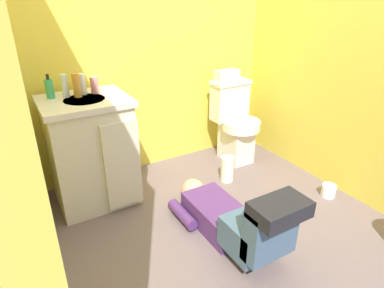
{
  "coord_description": "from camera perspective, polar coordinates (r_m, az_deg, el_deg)",
  "views": [
    {
      "loc": [
        -1.12,
        -1.5,
        1.5
      ],
      "look_at": [
        0.01,
        0.44,
        0.45
      ],
      "focal_mm": 30.95,
      "sensor_mm": 36.0,
      "label": 1
    }
  ],
  "objects": [
    {
      "name": "vanity_cabinet",
      "position": [
        2.56,
        -16.9,
        -1.14
      ],
      "size": [
        0.6,
        0.53,
        0.82
      ],
      "color": "beige",
      "rests_on": "ground_plane"
    },
    {
      "name": "toilet_paper_roll",
      "position": [
        2.87,
        22.47,
        -7.43
      ],
      "size": [
        0.11,
        0.11,
        0.1
      ],
      "primitive_type": "cylinder",
      "color": "white",
      "rests_on": "ground_plane"
    },
    {
      "name": "soap_dispenser",
      "position": [
        2.49,
        -23.34,
        8.77
      ],
      "size": [
        0.06,
        0.06,
        0.17
      ],
      "color": "#3AA461",
      "rests_on": "vanity_cabinet"
    },
    {
      "name": "bottle_pink",
      "position": [
        2.51,
        -16.46,
        9.7
      ],
      "size": [
        0.06,
        0.06,
        0.12
      ],
      "primitive_type": "cylinder",
      "color": "pink",
      "rests_on": "vanity_cabinet"
    },
    {
      "name": "person_plumber",
      "position": [
        2.17,
        7.11,
        -12.65
      ],
      "size": [
        0.39,
        1.06,
        0.52
      ],
      "color": "#512D6B",
      "rests_on": "ground_plane"
    },
    {
      "name": "faucet",
      "position": [
        2.54,
        -19.1,
        9.32
      ],
      "size": [
        0.02,
        0.02,
        0.1
      ],
      "primitive_type": "cylinder",
      "color": "silver",
      "rests_on": "vanity_cabinet"
    },
    {
      "name": "wall_back",
      "position": [
        2.88,
        -7.67,
        18.86
      ],
      "size": [
        2.36,
        0.08,
        2.4
      ],
      "primitive_type": "cube",
      "color": "yellow",
      "rests_on": "ground_plane"
    },
    {
      "name": "ground_plane",
      "position": [
        2.41,
        5.2,
        -14.18
      ],
      "size": [
        2.7,
        3.19,
        0.04
      ],
      "primitive_type": "cube",
      "color": "#6B5B5D"
    },
    {
      "name": "wall_right",
      "position": [
        2.73,
        27.15,
        16.15
      ],
      "size": [
        0.08,
        2.19,
        2.4
      ],
      "primitive_type": "cube",
      "color": "yellow",
      "rests_on": "ground_plane"
    },
    {
      "name": "toilet",
      "position": [
        3.13,
        7.32,
        3.64
      ],
      "size": [
        0.36,
        0.46,
        0.75
      ],
      "color": "silver",
      "rests_on": "ground_plane"
    },
    {
      "name": "tissue_box",
      "position": [
        3.05,
        6.03,
        11.63
      ],
      "size": [
        0.22,
        0.11,
        0.1
      ],
      "primitive_type": "cube",
      "color": "silver",
      "rests_on": "toilet"
    },
    {
      "name": "bottle_white",
      "position": [
        2.5,
        -18.42,
        9.76
      ],
      "size": [
        0.05,
        0.05,
        0.15
      ],
      "primitive_type": "cylinder",
      "color": "white",
      "rests_on": "vanity_cabinet"
    },
    {
      "name": "bottle_clear",
      "position": [
        2.47,
        -21.06,
        9.33
      ],
      "size": [
        0.04,
        0.04,
        0.16
      ],
      "primitive_type": "cylinder",
      "color": "silver",
      "rests_on": "vanity_cabinet"
    },
    {
      "name": "bottle_amber",
      "position": [
        2.45,
        -19.26,
        9.54
      ],
      "size": [
        0.05,
        0.05,
        0.17
      ],
      "primitive_type": "cylinder",
      "color": "#C88732",
      "rests_on": "vanity_cabinet"
    },
    {
      "name": "paper_towel_roll",
      "position": [
        2.85,
        6.09,
        -4.29
      ],
      "size": [
        0.11,
        0.11,
        0.23
      ],
      "primitive_type": "cylinder",
      "color": "white",
      "rests_on": "ground_plane"
    }
  ]
}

